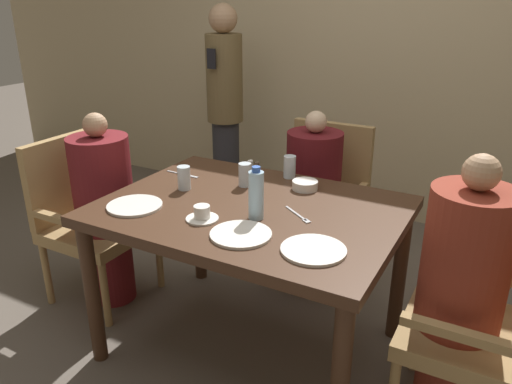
{
  "coord_description": "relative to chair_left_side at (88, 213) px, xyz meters",
  "views": [
    {
      "loc": [
        1.01,
        -1.8,
        1.66
      ],
      "look_at": [
        0.0,
        0.05,
        0.82
      ],
      "focal_mm": 35.0,
      "sensor_mm": 36.0,
      "label": 1
    }
  ],
  "objects": [
    {
      "name": "dining_table",
      "position": [
        1.06,
        0.0,
        0.17
      ],
      "size": [
        1.33,
        0.98,
        0.77
      ],
      "color": "#422819",
      "rests_on": "ground_plane"
    },
    {
      "name": "fork_beside_plate",
      "position": [
        1.3,
        -0.0,
        0.27
      ],
      "size": [
        0.17,
        0.12,
        0.0
      ],
      "color": "silver",
      "rests_on": "dining_table"
    },
    {
      "name": "teacup_with_saucer",
      "position": [
        0.95,
        -0.23,
        0.29
      ],
      "size": [
        0.14,
        0.14,
        0.06
      ],
      "color": "white",
      "rests_on": "dining_table"
    },
    {
      "name": "ground_plane",
      "position": [
        1.06,
        0.0,
        -0.51
      ],
      "size": [
        16.0,
        16.0,
        0.0
      ],
      "primitive_type": "plane",
      "color": "#60564C"
    },
    {
      "name": "plate_dessert_center",
      "position": [
        1.17,
        -0.28,
        0.27
      ],
      "size": [
        0.25,
        0.25,
        0.01
      ],
      "color": "white",
      "rests_on": "dining_table"
    },
    {
      "name": "chair_right_side",
      "position": [
        2.12,
        0.0,
        0.0
      ],
      "size": [
        0.51,
        0.51,
        0.93
      ],
      "color": "#A88451",
      "rests_on": "ground_plane"
    },
    {
      "name": "bowl_small",
      "position": [
        1.19,
        0.31,
        0.29
      ],
      "size": [
        0.13,
        0.13,
        0.04
      ],
      "color": "white",
      "rests_on": "dining_table"
    },
    {
      "name": "chair_left_side",
      "position": [
        0.0,
        0.0,
        0.0
      ],
      "size": [
        0.51,
        0.51,
        0.93
      ],
      "color": "#A88451",
      "rests_on": "ground_plane"
    },
    {
      "name": "salt_shaker",
      "position": [
        0.84,
        0.39,
        0.3
      ],
      "size": [
        0.03,
        0.03,
        0.07
      ],
      "color": "white",
      "rests_on": "dining_table"
    },
    {
      "name": "glass_tall_far",
      "position": [
        1.05,
        0.43,
        0.32
      ],
      "size": [
        0.06,
        0.06,
        0.12
      ],
      "color": "silver",
      "rests_on": "dining_table"
    },
    {
      "name": "chair_far_side",
      "position": [
        1.06,
        0.89,
        0.0
      ],
      "size": [
        0.51,
        0.51,
        0.93
      ],
      "color": "#A88451",
      "rests_on": "ground_plane"
    },
    {
      "name": "glass_tall_mid",
      "position": [
        0.91,
        0.21,
        0.32
      ],
      "size": [
        0.06,
        0.06,
        0.12
      ],
      "color": "silver",
      "rests_on": "dining_table"
    },
    {
      "name": "plate_main_right",
      "position": [
        0.61,
        -0.26,
        0.27
      ],
      "size": [
        0.25,
        0.25,
        0.01
      ],
      "color": "white",
      "rests_on": "dining_table"
    },
    {
      "name": "pepper_shaker",
      "position": [
        0.88,
        0.39,
        0.3
      ],
      "size": [
        0.03,
        0.03,
        0.07
      ],
      "color": "#4C3D2D",
      "rests_on": "dining_table"
    },
    {
      "name": "water_bottle",
      "position": [
        1.14,
        -0.1,
        0.37
      ],
      "size": [
        0.07,
        0.07,
        0.23
      ],
      "color": "#A3C6DB",
      "rests_on": "dining_table"
    },
    {
      "name": "standing_host",
      "position": [
        0.06,
        1.39,
        0.36
      ],
      "size": [
        0.27,
        0.31,
        1.6
      ],
      "color": "#2D2D33",
      "rests_on": "ground_plane"
    },
    {
      "name": "knife_beside_plate",
      "position": [
        0.55,
        0.19,
        0.27
      ],
      "size": [
        0.2,
        0.02,
        0.0
      ],
      "color": "silver",
      "rests_on": "dining_table"
    },
    {
      "name": "diner_in_far_chair",
      "position": [
        1.06,
        0.74,
        0.04
      ],
      "size": [
        0.32,
        0.32,
        1.06
      ],
      "color": "#5B1419",
      "rests_on": "ground_plane"
    },
    {
      "name": "glass_tall_near",
      "position": [
        0.67,
        0.03,
        0.32
      ],
      "size": [
        0.06,
        0.06,
        0.12
      ],
      "color": "silver",
      "rests_on": "dining_table"
    },
    {
      "name": "diner_in_right_chair",
      "position": [
        1.98,
        0.0,
        0.09
      ],
      "size": [
        0.32,
        0.32,
        1.15
      ],
      "color": "maroon",
      "rests_on": "ground_plane"
    },
    {
      "name": "plate_main_left",
      "position": [
        1.47,
        -0.26,
        0.27
      ],
      "size": [
        0.25,
        0.25,
        0.01
      ],
      "color": "white",
      "rests_on": "dining_table"
    },
    {
      "name": "diner_in_left_chair",
      "position": [
        0.14,
        0.0,
        0.06
      ],
      "size": [
        0.32,
        0.32,
        1.1
      ],
      "color": "maroon",
      "rests_on": "ground_plane"
    },
    {
      "name": "wall_back",
      "position": [
        1.06,
        1.94,
        0.89
      ],
      "size": [
        8.0,
        0.06,
        2.8
      ],
      "color": "#C6B289",
      "rests_on": "ground_plane"
    }
  ]
}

